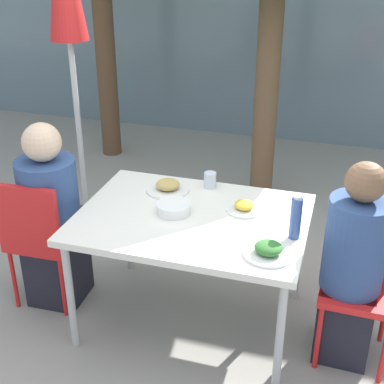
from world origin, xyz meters
TOP-DOWN VIEW (x-y plane):
  - ground_plane at (0.00, 0.00)m, footprint 24.00×24.00m
  - building_facade at (0.00, 3.45)m, footprint 10.00×0.20m
  - dining_table at (0.00, 0.00)m, footprint 1.29×0.95m
  - chair_left at (-0.94, -0.11)m, footprint 0.41×0.41m
  - person_left at (-0.90, -0.03)m, footprint 0.36×0.36m
  - chair_right at (0.95, 0.05)m, footprint 0.41×0.41m
  - person_right at (0.90, -0.03)m, footprint 0.33×0.33m
  - plate_0 at (-0.24, 0.26)m, footprint 0.27×0.27m
  - plate_1 at (0.27, 0.15)m, footprint 0.21×0.21m
  - plate_2 at (0.48, -0.28)m, footprint 0.25×0.25m
  - bottle at (0.58, -0.07)m, footprint 0.06×0.06m
  - drinking_cup at (0.00, 0.39)m, footprint 0.08×0.08m
  - salad_bowl at (-0.11, 0.01)m, footprint 0.20×0.20m

SIDE VIEW (x-z plane):
  - ground_plane at x=0.00m, z-range 0.00..0.00m
  - chair_left at x=-0.94m, z-range 0.08..0.96m
  - chair_right at x=0.95m, z-range 0.08..0.96m
  - person_right at x=0.90m, z-range -0.03..1.15m
  - person_left at x=-0.90m, z-range -0.03..1.17m
  - dining_table at x=0.00m, z-range 0.31..1.05m
  - plate_1 at x=0.27m, z-range 0.73..0.79m
  - plate_2 at x=0.48m, z-range 0.73..0.80m
  - plate_0 at x=-0.24m, z-range 0.73..0.80m
  - salad_bowl at x=-0.11m, z-range 0.74..0.79m
  - drinking_cup at x=0.00m, z-range 0.74..0.83m
  - bottle at x=0.58m, z-range 0.73..0.98m
  - building_facade at x=0.00m, z-range 0.00..3.00m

